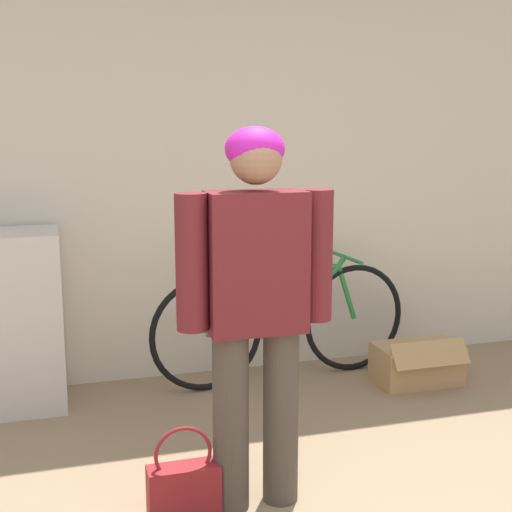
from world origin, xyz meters
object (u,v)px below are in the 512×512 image
(person, at_px, (256,294))
(bicycle, at_px, (283,322))
(cardboard_box, at_px, (417,363))
(handbag, at_px, (184,486))

(person, bearing_deg, bicycle, 67.67)
(cardboard_box, bearing_deg, bicycle, 159.50)
(handbag, distance_m, cardboard_box, 2.03)
(handbag, relative_size, cardboard_box, 0.75)
(person, relative_size, cardboard_box, 3.06)
(bicycle, bearing_deg, handbag, -127.62)
(handbag, bearing_deg, bicycle, 56.81)
(person, xyz_separation_m, cardboard_box, (1.39, 1.09, -0.81))
(bicycle, height_order, cardboard_box, bicycle)
(bicycle, height_order, handbag, bicycle)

